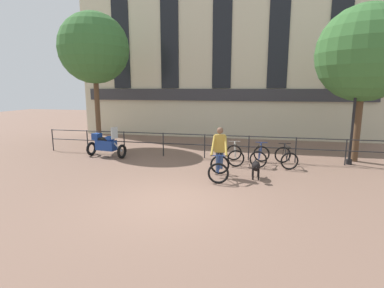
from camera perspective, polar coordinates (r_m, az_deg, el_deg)
The scene contains 12 objects.
ground_plane at distance 8.20m, azimuth -4.12°, elevation -10.89°, with size 60.00×60.00×0.00m, color #7A5B4C.
canal_railing at distance 12.90m, azimuth 2.44°, elevation 0.37°, with size 15.05×0.05×1.05m.
building_facade at distance 18.59m, azimuth 5.86°, elevation 18.32°, with size 18.00×0.72×11.07m.
cyclist_with_bike at distance 10.12m, azimuth 5.25°, elevation -2.20°, with size 0.78×1.22×1.70m.
dog at distance 10.20m, azimuth 12.08°, elevation -4.21°, with size 0.31×1.03×0.63m.
parked_motorcycle at distance 13.68m, azimuth -16.11°, elevation -0.08°, with size 1.82×0.89×1.35m.
parked_bicycle_near_lamp at distance 12.17m, azimuth 8.15°, elevation -2.04°, with size 0.83×1.20×0.86m.
parked_bicycle_mid_left at distance 12.14m, azimuth 12.81°, elevation -2.23°, with size 0.79×1.18×0.86m.
parked_bicycle_mid_right at distance 12.19m, azimuth 17.48°, elevation -2.41°, with size 0.83×1.20×0.86m.
street_lamp at distance 13.20m, azimuth 28.69°, elevation 7.99°, with size 0.28×0.28×4.82m.
tree_canalside_left at distance 16.51m, azimuth -18.17°, elevation 16.89°, with size 3.51×3.51×6.72m.
tree_canalside_right at distance 13.95m, azimuth 30.08°, elevation 14.64°, with size 3.73×3.73×6.19m.
Camera 1 is at (2.21, -7.30, 3.00)m, focal length 28.00 mm.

